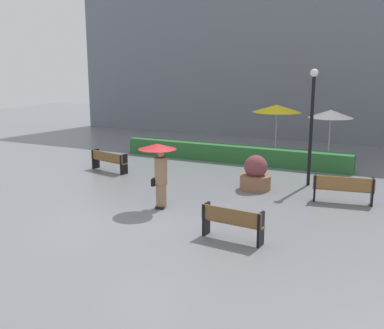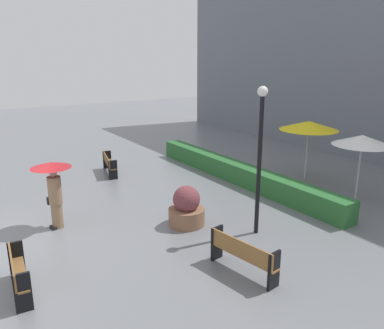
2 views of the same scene
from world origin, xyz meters
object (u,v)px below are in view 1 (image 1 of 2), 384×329
Objects in this scene: bench_far_left at (109,160)px; pedestrian_with_umbrella at (159,164)px; planter_pot at (256,175)px; patio_umbrella_yellow at (277,109)px; bench_near_right at (232,221)px; bench_far_right at (343,187)px; lamp_post at (312,116)px; patio_umbrella_white at (331,114)px.

bench_far_left is 5.48m from pedestrian_with_umbrella.
patio_umbrella_yellow is (-1.12, 6.45, 1.71)m from planter_pot.
bench_near_right is 0.87× the size of bench_far_right.
pedestrian_with_umbrella reaches higher than bench_far_left.
lamp_post is at bearing 41.54° from planter_pot.
bench_far_right is 8.14m from patio_umbrella_yellow.
bench_near_right is 3.42m from pedestrian_with_umbrella.
pedestrian_with_umbrella reaches higher than planter_pot.
pedestrian_with_umbrella is 9.80m from patio_umbrella_yellow.
planter_pot is (1.95, 3.28, -0.85)m from pedestrian_with_umbrella.
patio_umbrella_white is at bearing 91.51° from lamp_post.
lamp_post is 4.83m from patio_umbrella_white.
bench_far_left is 0.96× the size of pedestrian_with_umbrella.
planter_pot is 6.54m from patio_umbrella_white.
bench_far_left is 0.78× the size of patio_umbrella_yellow.
patio_umbrella_yellow is (-2.66, 5.08, -0.29)m from lamp_post.
bench_near_right is 11.60m from patio_umbrella_yellow.
patio_umbrella_white is at bearing 87.75° from bench_near_right.
pedestrian_with_umbrella is 3.91m from planter_pot.
patio_umbrella_yellow reaches higher than planter_pot.
bench_near_right is 0.68× the size of patio_umbrella_yellow.
lamp_post reaches higher than patio_umbrella_white.
lamp_post is 1.72× the size of patio_umbrella_yellow.
patio_umbrella_white is at bearing 38.86° from bench_far_left.
pedestrian_with_umbrella is 0.82× the size of patio_umbrella_yellow.
patio_umbrella_yellow is at bearing 120.98° from bench_far_right.
bench_near_right is at bearing -79.44° from patio_umbrella_yellow.
bench_far_right is 3.02m from lamp_post.
planter_pot is at bearing -0.17° from bench_far_left.
patio_umbrella_white is (0.43, 11.01, 1.60)m from bench_near_right.
bench_far_right is (2.00, 4.45, 0.00)m from bench_near_right.
patio_umbrella_yellow is (-4.10, 6.83, 1.71)m from bench_far_right.
pedestrian_with_umbrella is at bearing -149.51° from bench_far_right.
bench_far_right is 0.45× the size of lamp_post.
pedestrian_with_umbrella is (-4.93, -2.90, 0.85)m from bench_far_right.
lamp_post is at bearing 53.09° from pedestrian_with_umbrella.
planter_pot is 0.50× the size of patio_umbrella_yellow.
bench_far_right is 3.01m from planter_pot.
patio_umbrella_yellow is 2.55m from patio_umbrella_white.
bench_far_left is at bearing -141.14° from patio_umbrella_white.
bench_near_right reaches higher than bench_far_left.
planter_pot reaches higher than bench_far_left.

